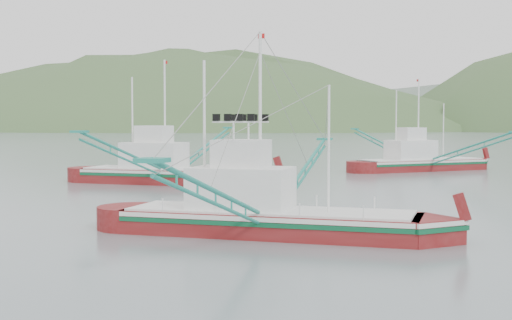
% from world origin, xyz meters
% --- Properties ---
extents(ground, '(1200.00, 1200.00, 0.00)m').
position_xyz_m(ground, '(0.00, 0.00, 0.00)').
color(ground, slate).
rests_on(ground, ground).
extents(main_boat, '(14.19, 25.43, 10.29)m').
position_xyz_m(main_boat, '(2.48, 0.32, 1.47)').
color(main_boat, maroon).
rests_on(main_boat, ground).
extents(bg_boat_left, '(15.60, 28.13, 11.38)m').
position_xyz_m(bg_boat_left, '(-14.21, 23.37, 1.56)').
color(bg_boat_left, maroon).
rests_on(bg_boat_left, ground).
extents(bg_boat_far, '(21.87, 21.97, 10.66)m').
position_xyz_m(bg_boat_far, '(4.25, 46.91, 2.29)').
color(bg_boat_far, maroon).
rests_on(bg_boat_far, ground).
extents(headland_left, '(448.00, 308.00, 210.00)m').
position_xyz_m(headland_left, '(-180.00, 360.00, 0.00)').
color(headland_left, '#3D5C2F').
rests_on(headland_left, ground).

